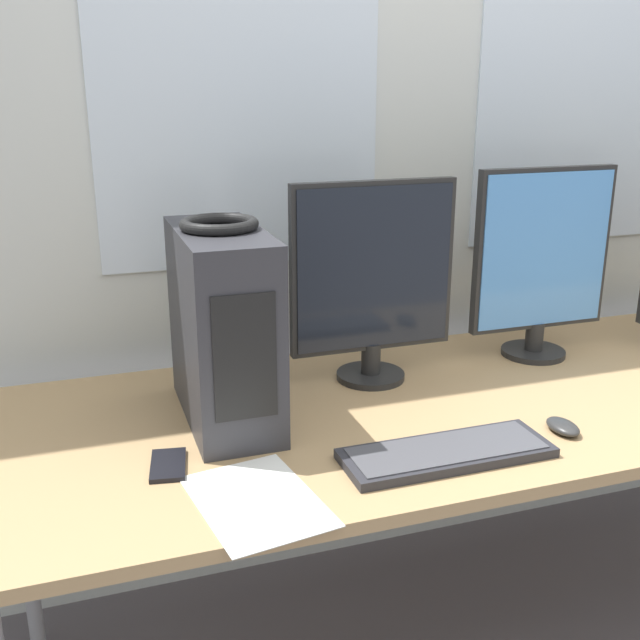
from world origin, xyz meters
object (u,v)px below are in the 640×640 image
(monitor_right_near, at_px, (542,261))
(cell_phone, at_px, (168,465))
(pc_tower, at_px, (223,327))
(keyboard, at_px, (447,453))
(mouse, at_px, (563,427))
(monitor_main, at_px, (373,279))
(headphones, at_px, (219,224))

(monitor_right_near, height_order, cell_phone, monitor_right_near)
(pc_tower, distance_m, cell_phone, 0.33)
(keyboard, distance_m, mouse, 0.30)
(monitor_main, xyz_separation_m, cell_phone, (-0.56, -0.31, -0.26))
(monitor_main, bearing_deg, headphones, -165.35)
(keyboard, height_order, cell_phone, keyboard)
(pc_tower, xyz_separation_m, cell_phone, (-0.16, -0.20, -0.21))
(pc_tower, relative_size, keyboard, 0.99)
(keyboard, bearing_deg, headphones, 138.37)
(pc_tower, distance_m, monitor_main, 0.42)
(pc_tower, bearing_deg, mouse, -24.96)
(headphones, xyz_separation_m, monitor_main, (0.40, 0.11, -0.18))
(monitor_main, bearing_deg, cell_phone, -151.61)
(headphones, relative_size, keyboard, 0.39)
(pc_tower, distance_m, monitor_right_near, 0.92)
(monitor_right_near, relative_size, mouse, 5.65)
(pc_tower, xyz_separation_m, headphones, (0.00, 0.00, 0.23))
(mouse, bearing_deg, monitor_right_near, 63.32)
(headphones, bearing_deg, pc_tower, -90.00)
(monitor_main, height_order, keyboard, monitor_main)
(monitor_right_near, bearing_deg, keyboard, -138.26)
(pc_tower, distance_m, mouse, 0.78)
(monitor_main, bearing_deg, mouse, -56.42)
(pc_tower, distance_m, keyboard, 0.56)
(pc_tower, relative_size, cell_phone, 3.19)
(pc_tower, bearing_deg, keyboard, -41.56)
(monitor_right_near, xyz_separation_m, cell_phone, (-1.07, -0.32, -0.27))
(headphones, bearing_deg, keyboard, -41.63)
(pc_tower, height_order, cell_phone, pc_tower)
(pc_tower, xyz_separation_m, keyboard, (0.39, -0.34, -0.21))
(pc_tower, height_order, keyboard, pc_tower)
(headphones, height_order, keyboard, headphones)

